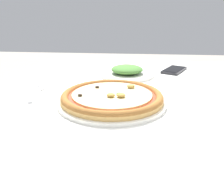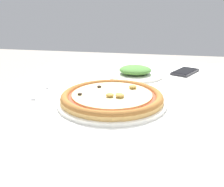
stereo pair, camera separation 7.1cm
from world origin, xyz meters
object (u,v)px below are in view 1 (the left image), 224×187
object	(u,v)px
fork	(37,93)
side_plate	(127,72)
dining_table	(163,119)
cell_phone	(174,70)
pizza_plate	(112,98)

from	to	relation	value
fork	side_plate	xyz separation A→B (m)	(0.28, 0.25, 0.01)
fork	dining_table	bearing A→B (deg)	7.65
fork	cell_phone	distance (m)	0.59
dining_table	fork	world-z (taller)	fork
dining_table	fork	size ratio (longest dim) A/B	6.65
dining_table	cell_phone	xyz separation A→B (m)	(0.07, 0.29, 0.10)
pizza_plate	fork	world-z (taller)	pizza_plate
pizza_plate	dining_table	bearing A→B (deg)	36.50
fork	side_plate	bearing A→B (deg)	41.66
dining_table	pizza_plate	size ratio (longest dim) A/B	3.63
fork	cell_phone	xyz separation A→B (m)	(0.48, 0.34, 0.00)
dining_table	pizza_plate	bearing A→B (deg)	-143.50
pizza_plate	fork	size ratio (longest dim) A/B	1.83
dining_table	side_plate	size ratio (longest dim) A/B	5.16
dining_table	cell_phone	bearing A→B (deg)	76.37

